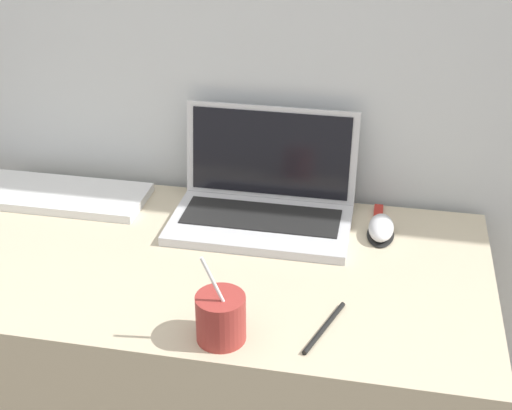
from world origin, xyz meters
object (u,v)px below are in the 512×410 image
(computer_mouse, at_px, (381,229))
(usb_stick, at_px, (378,212))
(pen, at_px, (325,327))
(drink_cup, at_px, (221,317))
(external_keyboard, at_px, (50,194))
(laptop, at_px, (264,198))

(computer_mouse, distance_m, usb_stick, 0.10)
(usb_stick, xyz_separation_m, pen, (-0.07, -0.44, 0.00))
(drink_cup, relative_size, usb_stick, 2.87)
(drink_cup, xyz_separation_m, usb_stick, (0.25, 0.49, -0.04))
(external_keyboard, bearing_deg, usb_stick, 5.47)
(laptop, bearing_deg, external_keyboard, -179.98)
(laptop, relative_size, drink_cup, 2.25)
(laptop, bearing_deg, computer_mouse, -5.37)
(laptop, xyz_separation_m, computer_mouse, (0.26, -0.02, -0.03))
(computer_mouse, distance_m, pen, 0.35)
(computer_mouse, height_order, usb_stick, computer_mouse)
(pen, bearing_deg, external_keyboard, 152.08)
(drink_cup, bearing_deg, laptop, 90.62)
(laptop, distance_m, pen, 0.41)
(computer_mouse, bearing_deg, laptop, 174.63)
(usb_stick, bearing_deg, external_keyboard, -174.53)
(usb_stick, bearing_deg, drink_cup, -116.41)
(pen, bearing_deg, drink_cup, -161.49)
(drink_cup, xyz_separation_m, computer_mouse, (0.25, 0.40, -0.03))
(drink_cup, bearing_deg, external_keyboard, 140.71)
(laptop, relative_size, computer_mouse, 3.62)
(drink_cup, distance_m, usb_stick, 0.55)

